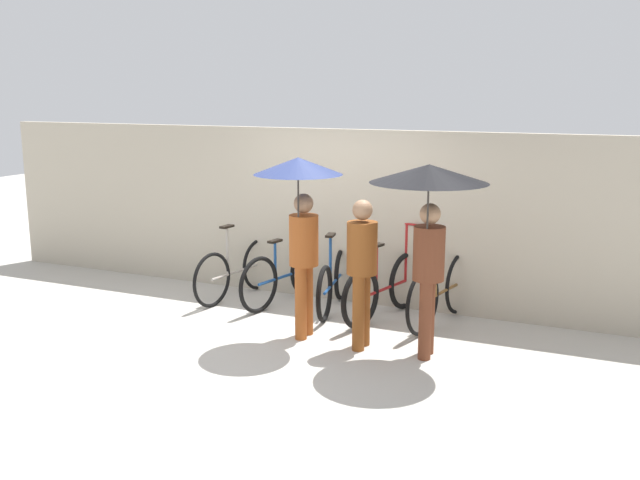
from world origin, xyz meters
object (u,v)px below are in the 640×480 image
Objects in this scene: parked_bicycle_4 at (442,291)px; pedestrian_center at (362,263)px; parked_bicycle_2 at (333,282)px; parked_bicycle_3 at (384,288)px; parked_bicycle_0 at (237,270)px; pedestrian_trailing at (429,201)px; parked_bicycle_1 at (284,275)px; pedestrian_leading at (300,200)px.

parked_bicycle_4 is 1.38m from pedestrian_center.
parked_bicycle_2 is 1.38m from parked_bicycle_4.
parked_bicycle_3 is 1.05× the size of pedestrian_center.
parked_bicycle_0 is 1.03× the size of parked_bicycle_2.
pedestrian_trailing reaches higher than parked_bicycle_3.
parked_bicycle_3 is 0.69m from parked_bicycle_4.
pedestrian_trailing reaches higher than parked_bicycle_1.
parked_bicycle_1 is 1.05× the size of pedestrian_center.
parked_bicycle_3 is (0.69, -0.06, 0.01)m from parked_bicycle_2.
pedestrian_center is at bearing -10.17° from pedestrian_trailing.
pedestrian_leading is (-0.59, -1.08, 1.18)m from parked_bicycle_3.
pedestrian_trailing is at bearing 176.55° from pedestrian_leading.
parked_bicycle_4 is 0.86× the size of pedestrian_trailing.
parked_bicycle_1 is at bearing -33.65° from pedestrian_trailing.
parked_bicycle_3 is 0.84× the size of pedestrian_trailing.
parked_bicycle_1 is 0.97× the size of parked_bicycle_4.
parked_bicycle_2 is at bearing 98.69° from parked_bicycle_3.
parked_bicycle_1 is 1.82m from pedestrian_leading.
parked_bicycle_4 is at bearing -69.34° from parked_bicycle_3.
parked_bicycle_3 is at bearing -105.69° from parked_bicycle_2.
parked_bicycle_1 is 2.06m from parked_bicycle_4.
parked_bicycle_1 is 2.79m from pedestrian_trailing.
pedestrian_trailing reaches higher than pedestrian_center.
parked_bicycle_4 is (2.06, 0.01, 0.03)m from parked_bicycle_1.
pedestrian_leading reaches higher than pedestrian_trailing.
parked_bicycle_4 is (2.74, 0.04, 0.02)m from parked_bicycle_0.
parked_bicycle_1 is 1.03× the size of parked_bicycle_2.
pedestrian_center is (2.16, -1.10, 0.55)m from parked_bicycle_0.
pedestrian_trailing is at bearing -129.91° from parked_bicycle_3.
parked_bicycle_3 is 1.20m from pedestrian_center.
parked_bicycle_0 is 3.35m from pedestrian_trailing.
parked_bicycle_1 reaches higher than parked_bicycle_2.
parked_bicycle_3 is at bearing -83.04° from parked_bicycle_0.
parked_bicycle_4 is (0.69, 0.08, 0.02)m from parked_bicycle_3.
parked_bicycle_2 is 1.49m from pedestrian_center.
pedestrian_trailing reaches higher than parked_bicycle_2.
pedestrian_trailing is (1.50, -1.19, 1.27)m from parked_bicycle_2.
parked_bicycle_3 is 0.83× the size of pedestrian_leading.
pedestrian_center reaches higher than parked_bicycle_0.
parked_bicycle_2 is at bearing -86.88° from pedestrian_leading.
parked_bicycle_1 reaches higher than parked_bicycle_4.
pedestrian_trailing is at bearing 173.62° from pedestrian_center.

